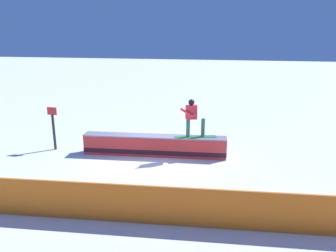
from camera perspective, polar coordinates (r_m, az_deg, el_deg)
ground_plane at (r=12.18m, az=-2.47°, el=-5.26°), size 120.00×120.00×0.00m
grind_box at (r=12.06m, az=-2.49°, el=-3.67°), size 5.43×1.25×0.79m
snowboarder at (r=11.56m, az=4.45°, el=1.66°), size 1.56×0.78×1.42m
safety_fence at (r=8.01m, az=-12.34°, el=-13.21°), size 12.96×1.74×0.99m
trail_marker at (r=13.33m, az=-19.91°, el=-0.17°), size 0.40×0.10×1.73m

